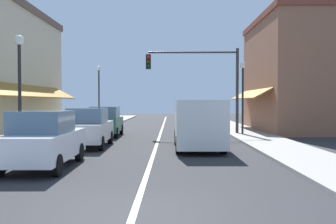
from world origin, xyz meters
TOP-DOWN VIEW (x-y plane):
  - ground_plane at (0.00, 18.00)m, footprint 80.00×80.00m
  - sidewalk_left at (-5.50, 18.00)m, footprint 2.60×56.00m
  - sidewalk_right at (5.50, 18.00)m, footprint 2.60×56.00m
  - lane_center_stripe at (0.00, 18.00)m, footprint 0.14×52.00m
  - storefront_right_block at (9.15, 20.00)m, footprint 6.02×10.20m
  - parked_car_nearest_left at (-3.25, 4.96)m, footprint 1.84×4.13m
  - parked_car_second_left at (-3.06, 10.35)m, footprint 1.86×4.14m
  - parked_car_third_left at (-3.23, 15.71)m, footprint 1.87×4.14m
  - van_in_lane at (1.86, 9.74)m, footprint 2.03×5.19m
  - traffic_signal_mast_arm at (2.73, 16.70)m, footprint 5.75×0.50m
  - street_lamp_left_near at (-4.93, 7.32)m, footprint 0.36×0.36m
  - street_lamp_right_mid at (5.03, 16.17)m, footprint 0.36×0.36m
  - street_lamp_left_far at (-5.19, 23.91)m, footprint 0.36×0.36m

SIDE VIEW (x-z plane):
  - ground_plane at x=0.00m, z-range 0.00..0.00m
  - lane_center_stripe at x=0.00m, z-range 0.00..0.01m
  - sidewalk_left at x=-5.50m, z-range 0.00..0.12m
  - sidewalk_right at x=5.50m, z-range 0.00..0.12m
  - parked_car_nearest_left at x=-3.25m, z-range -0.01..1.76m
  - parked_car_second_left at x=-3.06m, z-range -0.01..1.76m
  - parked_car_third_left at x=-3.23m, z-range -0.01..1.76m
  - van_in_lane at x=1.86m, z-range 0.09..2.21m
  - street_lamp_right_mid at x=5.03m, z-range 0.80..5.25m
  - street_lamp_left_near at x=-4.93m, z-range 0.81..5.32m
  - street_lamp_left_far at x=-5.19m, z-range 0.85..5.82m
  - traffic_signal_mast_arm at x=2.73m, z-range 1.04..6.41m
  - storefront_right_block at x=9.15m, z-range 0.00..7.96m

